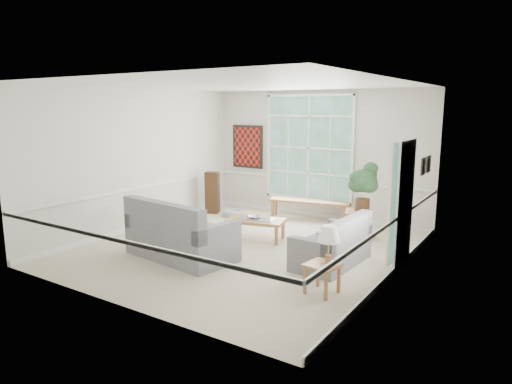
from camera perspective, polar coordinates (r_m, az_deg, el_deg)
floor at (r=8.64m, az=-1.29°, el=-7.03°), size 5.50×6.00×0.01m
ceiling at (r=8.24m, az=-1.38°, el=13.30°), size 5.50×6.00×0.02m
wall_back at (r=10.90m, az=7.62°, el=4.65°), size 5.50×0.02×3.00m
wall_front at (r=6.10m, az=-17.42°, el=-0.39°), size 5.50×0.02×3.00m
wall_left at (r=10.11m, az=-14.35°, el=3.95°), size 0.02×6.00×3.00m
wall_right at (r=7.14m, az=17.21°, el=1.17°), size 0.02×6.00×3.00m
window_back at (r=10.94m, az=6.60°, el=5.49°), size 2.30×0.08×2.40m
entry_door at (r=7.81m, az=17.97°, el=-1.47°), size 0.08×0.90×2.10m
door_sidelight at (r=7.19m, az=16.69°, el=-1.58°), size 0.08×0.26×1.90m
wall_art at (r=11.81m, az=-1.08°, el=5.68°), size 0.90×0.06×1.10m
wall_frame_near at (r=8.83m, az=20.12°, el=3.05°), size 0.04×0.26×0.32m
wall_frame_far at (r=9.22m, az=20.69°, el=3.30°), size 0.04×0.26×0.32m
loveseat_right at (r=7.79m, az=9.42°, el=-5.92°), size 0.88×1.58×0.83m
loveseat_front at (r=8.11m, az=-9.30°, el=-4.47°), size 2.04×1.23×1.05m
coffee_table at (r=9.12m, az=0.04°, el=-4.67°), size 1.23×0.86×0.42m
pewter_bowl at (r=9.08m, az=-0.13°, el=-3.14°), size 0.36×0.36×0.08m
window_bench at (r=10.80m, az=6.59°, el=-2.24°), size 1.95×0.74×0.45m
end_table at (r=9.47m, az=12.74°, el=-3.95°), size 0.70×0.70×0.55m
houseplant at (r=9.34m, az=13.24°, el=0.70°), size 0.82×0.82×1.00m
side_table at (r=6.63m, az=8.25°, el=-10.66°), size 0.48×0.48×0.44m
table_lamp at (r=6.51m, az=9.06°, el=-6.51°), size 0.40×0.40×0.54m
pet_bed at (r=11.09m, az=-2.93°, el=-2.66°), size 0.58×0.58×0.14m
floor_speaker at (r=11.37m, az=-5.48°, el=-0.07°), size 0.39×0.35×1.03m
cat at (r=8.27m, az=10.59°, el=-4.26°), size 0.40×0.29×0.18m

